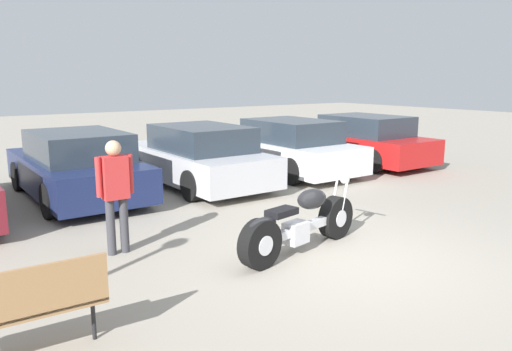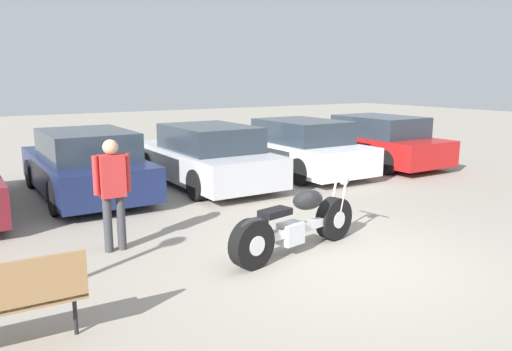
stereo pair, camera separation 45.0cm
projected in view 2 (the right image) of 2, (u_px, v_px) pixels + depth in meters
ground_plane at (337, 260)px, 6.71m from camera, size 60.00×60.00×0.00m
motorcycle at (295, 224)px, 6.92m from camera, size 2.34×0.84×1.02m
parked_car_navy at (86, 165)px, 10.27m from camera, size 1.90×4.35×1.37m
parked_car_silver at (206, 156)px, 11.35m from camera, size 1.90×4.35×1.37m
parked_car_white at (297, 148)px, 12.72m from camera, size 1.90×4.35×1.37m
parked_car_red at (374, 141)px, 13.98m from camera, size 1.90×4.35×1.37m
person_standing at (112, 186)px, 6.91m from camera, size 0.52×0.21×1.59m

